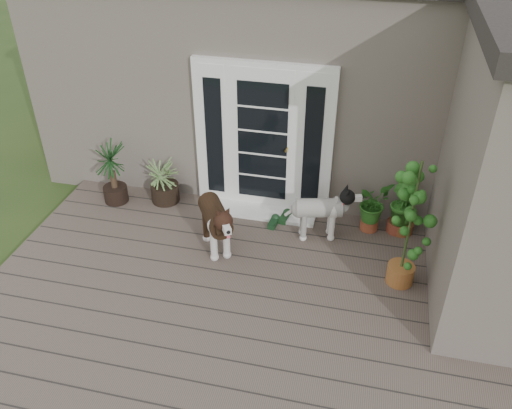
# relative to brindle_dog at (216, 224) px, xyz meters

# --- Properties ---
(deck) EXTENTS (6.20, 4.60, 0.12)m
(deck) POSITION_rel_brindle_dog_xyz_m (0.56, -1.07, -0.44)
(deck) COLOR #6B5B4C
(deck) RESTS_ON ground
(house_main) EXTENTS (7.40, 4.00, 3.10)m
(house_main) POSITION_rel_brindle_dog_xyz_m (0.56, 3.18, 1.05)
(house_main) COLOR #665E54
(house_main) RESTS_ON ground
(door_unit) EXTENTS (1.90, 0.14, 2.15)m
(door_unit) POSITION_rel_brindle_dog_xyz_m (0.36, 1.13, 0.69)
(door_unit) COLOR white
(door_unit) RESTS_ON deck
(door_step) EXTENTS (1.60, 0.40, 0.05)m
(door_step) POSITION_rel_brindle_dog_xyz_m (0.36, 0.93, -0.36)
(door_step) COLOR white
(door_step) RESTS_ON deck
(brindle_dog) EXTENTS (0.82, 0.99, 0.77)m
(brindle_dog) POSITION_rel_brindle_dog_xyz_m (0.00, 0.00, 0.00)
(brindle_dog) COLOR #322012
(brindle_dog) RESTS_ON deck
(white_dog) EXTENTS (0.87, 0.53, 0.67)m
(white_dog) POSITION_rel_brindle_dog_xyz_m (1.24, 0.56, -0.05)
(white_dog) COLOR silver
(white_dog) RESTS_ON deck
(spider_plant) EXTENTS (0.70, 0.70, 0.73)m
(spider_plant) POSITION_rel_brindle_dog_xyz_m (-1.06, 0.93, -0.02)
(spider_plant) COLOR #9AB971
(spider_plant) RESTS_ON deck
(yucca) EXTENTS (0.72, 0.72, 0.95)m
(yucca) POSITION_rel_brindle_dog_xyz_m (-1.77, 0.75, 0.09)
(yucca) COLOR black
(yucca) RESTS_ON deck
(herb_a) EXTENTS (0.68, 0.68, 0.64)m
(herb_a) POSITION_rel_brindle_dog_xyz_m (1.91, 0.89, -0.07)
(herb_a) COLOR #1A5A19
(herb_a) RESTS_ON deck
(herb_b) EXTENTS (0.49, 0.49, 0.59)m
(herb_b) POSITION_rel_brindle_dog_xyz_m (2.28, 0.93, -0.09)
(herb_b) COLOR #1A4D16
(herb_b) RESTS_ON deck
(herb_c) EXTENTS (0.41, 0.41, 0.52)m
(herb_c) POSITION_rel_brindle_dog_xyz_m (2.34, 0.93, -0.12)
(herb_c) COLOR #225C1A
(herb_c) RESTS_ON deck
(sapling) EXTENTS (0.58, 0.58, 1.72)m
(sapling) POSITION_rel_brindle_dog_xyz_m (2.33, -0.11, 0.48)
(sapling) COLOR #1A4F16
(sapling) RESTS_ON deck
(clog_left) EXTENTS (0.20, 0.34, 0.09)m
(clog_left) POSITION_rel_brindle_dog_xyz_m (0.75, 0.84, -0.34)
(clog_left) COLOR #143417
(clog_left) RESTS_ON deck
(clog_right) EXTENTS (0.17, 0.32, 0.09)m
(clog_right) POSITION_rel_brindle_dog_xyz_m (0.62, 0.69, -0.34)
(clog_right) COLOR black
(clog_right) RESTS_ON deck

